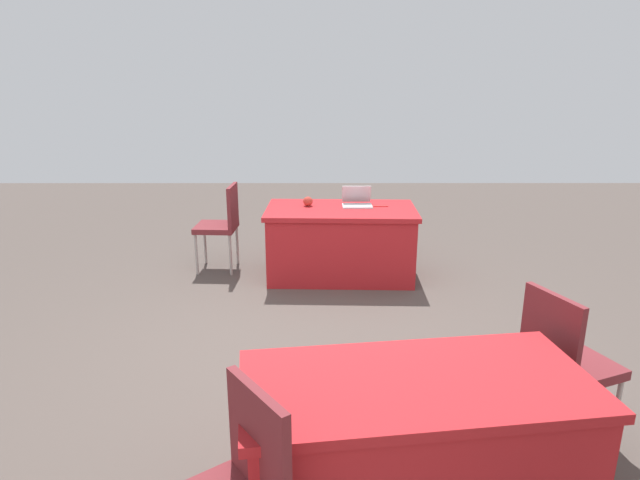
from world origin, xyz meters
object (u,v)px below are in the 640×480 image
Objects in this scene: laptop_silver at (357,202)px; yarn_ball at (308,201)px; table_mid_left at (413,449)px; scissors_red at (380,206)px; chair_near_front at (222,221)px; chair_tucked_left at (564,356)px; table_foreground at (341,242)px.

laptop_silver reaches higher than yarn_ball.
scissors_red reaches higher than table_mid_left.
laptop_silver is (-1.50, 0.10, 0.24)m from chair_near_front.
laptop_silver is (1.02, -2.92, 0.26)m from chair_tucked_left.
chair_tucked_left is 2.96× the size of laptop_silver.
chair_tucked_left is (-0.97, -0.61, 0.16)m from table_mid_left.
table_mid_left is 1.77× the size of chair_near_front.
chair_tucked_left is 2.99m from scissors_red.
chair_tucked_left reaches higher than scissors_red.
yarn_ball is 0.57× the size of scissors_red.
laptop_silver is 3.11× the size of yarn_ball.
yarn_ball is at bearing -93.72° from chair_near_front.
table_foreground and table_mid_left have the same top height.
scissors_red is (-0.42, -0.08, 0.38)m from table_foreground.
chair_tucked_left is (-1.19, 2.80, 0.16)m from table_foreground.
chair_near_front is (1.32, -0.22, 0.18)m from table_foreground.
table_mid_left is 9.54× the size of scissors_red.
table_foreground is 1.70× the size of chair_tucked_left.
table_foreground is 0.47m from laptop_silver.
table_foreground is at bearing 163.63° from yarn_ball.
yarn_ball is 0.78m from scissors_red.
chair_near_front is at bearing -162.24° from chair_tucked_left.
laptop_silver is 0.53m from yarn_ball.
chair_near_front is 5.41× the size of scissors_red.
table_mid_left is at bearing 99.31° from yarn_ball.
laptop_silver reaches higher than scissors_red.
table_foreground is 0.94× the size of table_mid_left.
table_foreground is 1.35m from chair_near_front.
laptop_silver is 1.79× the size of scissors_red.
table_mid_left is at bearing 85.83° from scissors_red.
chair_near_front is at bearing -4.07° from laptop_silver.
table_mid_left is 3.59m from yarn_ball.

